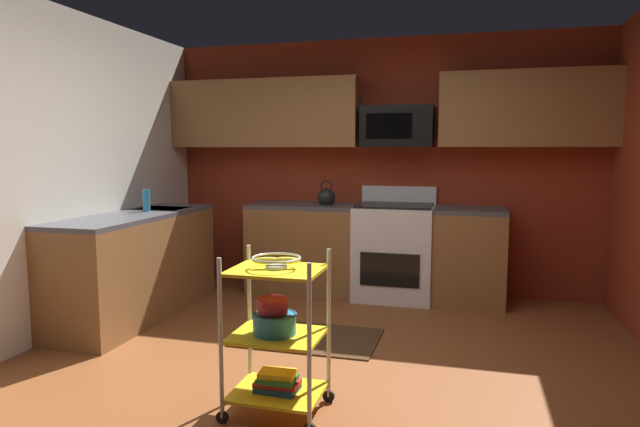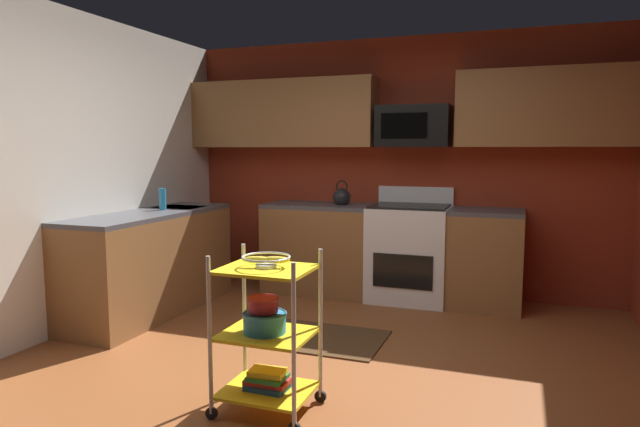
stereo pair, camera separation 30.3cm
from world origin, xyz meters
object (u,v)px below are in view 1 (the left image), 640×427
object	(u,v)px
rolling_cart	(277,335)
fruit_bowl	(276,260)
book_stack	(277,382)
microwave	(398,127)
mixing_bowl_large	(275,323)
mixing_bowl_small	(273,305)
dish_soap_bottle	(146,200)
oven_range	(394,251)
kettle	(327,197)

from	to	relation	value
rolling_cart	fruit_bowl	xyz separation A→B (m)	(-0.00, 0.00, 0.42)
rolling_cart	book_stack	distance (m)	0.27
fruit_bowl	book_stack	size ratio (longest dim) A/B	1.10
book_stack	microwave	bearing A→B (deg)	83.56
mixing_bowl_large	mixing_bowl_small	size ratio (longest dim) A/B	1.38
mixing_bowl_large	mixing_bowl_small	world-z (taller)	mixing_bowl_small
fruit_bowl	mixing_bowl_large	xyz separation A→B (m)	(-0.01, 0.00, -0.36)
rolling_cart	dish_soap_bottle	xyz separation A→B (m)	(-1.81, 1.58, 0.57)
oven_range	kettle	size ratio (longest dim) A/B	4.17
microwave	mixing_bowl_small	distance (m)	2.93
microwave	book_stack	world-z (taller)	microwave
oven_range	dish_soap_bottle	bearing A→B (deg)	-154.05
fruit_bowl	book_stack	xyz separation A→B (m)	(-0.00, -0.00, -0.69)
rolling_cart	dish_soap_bottle	distance (m)	2.46
mixing_bowl_large	rolling_cart	bearing A→B (deg)	0.00
fruit_bowl	kettle	world-z (taller)	kettle
oven_range	book_stack	xyz separation A→B (m)	(-0.31, -2.61, -0.30)
kettle	microwave	bearing A→B (deg)	8.86
fruit_bowl	mixing_bowl_small	bearing A→B (deg)	163.55
rolling_cart	kettle	xyz separation A→B (m)	(-0.39, 2.60, 0.54)
book_stack	kettle	bearing A→B (deg)	98.53
rolling_cart	book_stack	size ratio (longest dim) A/B	3.69
mixing_bowl_large	dish_soap_bottle	world-z (taller)	dish_soap_bottle
oven_range	rolling_cart	xyz separation A→B (m)	(-0.31, -2.61, -0.03)
fruit_bowl	oven_range	bearing A→B (deg)	83.29
oven_range	mixing_bowl_large	distance (m)	2.62
microwave	kettle	distance (m)	1.00
microwave	fruit_bowl	size ratio (longest dim) A/B	2.57
microwave	book_stack	size ratio (longest dim) A/B	2.82
mixing_bowl_large	book_stack	bearing A→B (deg)	-0.00
mixing_bowl_large	dish_soap_bottle	xyz separation A→B (m)	(-1.79, 1.58, 0.50)
oven_range	kettle	bearing A→B (deg)	-179.68
book_stack	mixing_bowl_small	bearing A→B (deg)	163.55
mixing_bowl_large	book_stack	xyz separation A→B (m)	(0.01, -0.00, -0.34)
oven_range	mixing_bowl_small	world-z (taller)	oven_range
mixing_bowl_large	kettle	bearing A→B (deg)	98.24
rolling_cart	mixing_bowl_small	distance (m)	0.17
rolling_cart	book_stack	world-z (taller)	rolling_cart
microwave	dish_soap_bottle	bearing A→B (deg)	-151.80
microwave	rolling_cart	xyz separation A→B (m)	(-0.31, -2.71, -1.25)
mixing_bowl_small	oven_range	bearing A→B (deg)	82.69
oven_range	mixing_bowl_large	size ratio (longest dim) A/B	4.37
microwave	mixing_bowl_small	world-z (taller)	microwave
mixing_bowl_large	kettle	distance (m)	2.67
rolling_cart	mixing_bowl_large	xyz separation A→B (m)	(-0.01, 0.00, 0.07)
kettle	rolling_cart	bearing A→B (deg)	-81.47
fruit_bowl	kettle	bearing A→B (deg)	98.53
microwave	rolling_cart	world-z (taller)	microwave
rolling_cart	mixing_bowl_small	size ratio (longest dim) A/B	5.03
fruit_bowl	kettle	distance (m)	2.63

